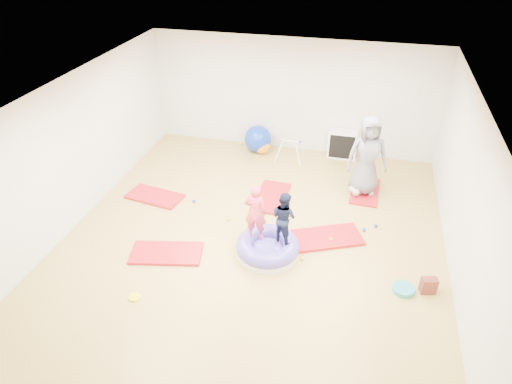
# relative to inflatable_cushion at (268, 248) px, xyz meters

# --- Properties ---
(room) EXTENTS (7.01, 8.01, 2.81)m
(room) POSITION_rel_inflatable_cushion_xyz_m (-0.36, 0.30, 1.26)
(room) COLOR #AE9040
(room) RESTS_ON ground
(gym_mat_front_left) EXTENTS (1.37, 0.89, 0.05)m
(gym_mat_front_left) POSITION_rel_inflatable_cushion_xyz_m (-1.77, -0.46, -0.11)
(gym_mat_front_left) COLOR #B32209
(gym_mat_front_left) RESTS_ON ground
(gym_mat_mid_left) EXTENTS (1.27, 0.78, 0.05)m
(gym_mat_mid_left) POSITION_rel_inflatable_cushion_xyz_m (-2.77, 1.24, -0.12)
(gym_mat_mid_left) COLOR #B32209
(gym_mat_mid_left) RESTS_ON ground
(gym_mat_center_back) EXTENTS (0.66, 1.25, 0.05)m
(gym_mat_center_back) POSITION_rel_inflatable_cushion_xyz_m (-0.34, 1.83, -0.11)
(gym_mat_center_back) COLOR #B32209
(gym_mat_center_back) RESTS_ON ground
(gym_mat_right) EXTENTS (1.48, 1.16, 0.06)m
(gym_mat_right) POSITION_rel_inflatable_cushion_xyz_m (0.97, 0.69, -0.11)
(gym_mat_right) COLOR #B32209
(gym_mat_right) RESTS_ON ground
(gym_mat_rear_right) EXTENTS (0.63, 1.18, 0.05)m
(gym_mat_rear_right) POSITION_rel_inflatable_cushion_xyz_m (1.61, 2.55, -0.12)
(gym_mat_rear_right) COLOR #B32209
(gym_mat_rear_right) RESTS_ON ground
(inflatable_cushion) EXTENTS (1.14, 1.14, 0.36)m
(inflatable_cushion) POSITION_rel_inflatable_cushion_xyz_m (0.00, 0.00, 0.00)
(inflatable_cushion) COLOR white
(inflatable_cushion) RESTS_ON ground
(child_pink) EXTENTS (0.40, 0.26, 1.08)m
(child_pink) POSITION_rel_inflatable_cushion_xyz_m (-0.25, 0.08, 0.73)
(child_pink) COLOR #EE425C
(child_pink) RESTS_ON inflatable_cushion
(child_navy) EXTENTS (0.60, 0.56, 0.98)m
(child_navy) POSITION_rel_inflatable_cushion_xyz_m (0.25, 0.12, 0.68)
(child_navy) COLOR black
(child_navy) RESTS_ON inflatable_cushion
(adult_caregiver) EXTENTS (0.96, 0.75, 1.74)m
(adult_caregiver) POSITION_rel_inflatable_cushion_xyz_m (1.55, 2.50, 0.78)
(adult_caregiver) COLOR slate
(adult_caregiver) RESTS_ON gym_mat_rear_right
(infant) EXTENTS (0.33, 0.33, 0.19)m
(infant) POSITION_rel_inflatable_cushion_xyz_m (1.42, 2.35, 0.01)
(infant) COLOR #9FBDCC
(infant) RESTS_ON gym_mat_rear_right
(ball_pit_balls) EXTENTS (4.70, 1.73, 0.07)m
(ball_pit_balls) POSITION_rel_inflatable_cushion_xyz_m (-0.07, 0.72, -0.10)
(ball_pit_balls) COLOR yellow
(ball_pit_balls) RESTS_ON ground
(exercise_ball_blue) EXTENTS (0.68, 0.68, 0.68)m
(exercise_ball_blue) POSITION_rel_inflatable_cushion_xyz_m (-1.14, 3.90, 0.20)
(exercise_ball_blue) COLOR #0F30AC
(exercise_ball_blue) RESTS_ON ground
(exercise_ball_orange) EXTENTS (0.42, 0.42, 0.42)m
(exercise_ball_orange) POSITION_rel_inflatable_cushion_xyz_m (-1.02, 3.81, 0.07)
(exercise_ball_orange) COLOR orange
(exercise_ball_orange) RESTS_ON ground
(infant_play_gym) EXTENTS (0.66, 0.63, 0.51)m
(infant_play_gym) POSITION_rel_inflatable_cushion_xyz_m (-0.28, 3.67, 0.20)
(infant_play_gym) COLOR white
(infant_play_gym) RESTS_ON ground
(cube_shelf) EXTENTS (0.70, 0.34, 0.70)m
(cube_shelf) POSITION_rel_inflatable_cushion_xyz_m (0.95, 4.09, 0.21)
(cube_shelf) COLOR white
(cube_shelf) RESTS_ON ground
(balance_disc) EXTENTS (0.36, 0.36, 0.08)m
(balance_disc) POSITION_rel_inflatable_cushion_xyz_m (2.36, -0.37, -0.10)
(balance_disc) COLOR teal
(balance_disc) RESTS_ON ground
(backpack) EXTENTS (0.27, 0.20, 0.28)m
(backpack) POSITION_rel_inflatable_cushion_xyz_m (2.74, -0.30, 0.00)
(backpack) COLOR #AC3B27
(backpack) RESTS_ON ground
(yellow_toy) EXTENTS (0.20, 0.20, 0.03)m
(yellow_toy) POSITION_rel_inflatable_cushion_xyz_m (-1.82, -1.58, -0.12)
(yellow_toy) COLOR yellow
(yellow_toy) RESTS_ON ground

